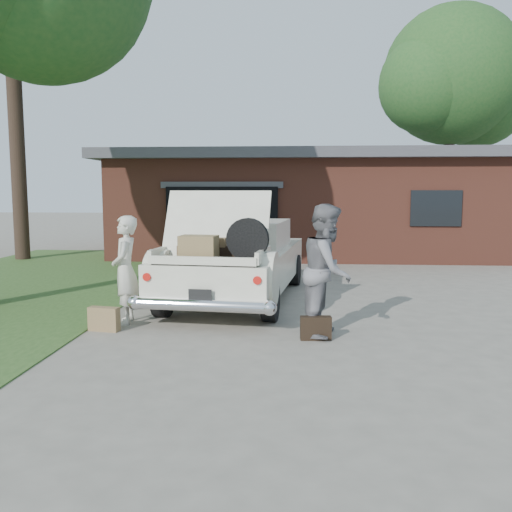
{
  "coord_description": "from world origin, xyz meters",
  "views": [
    {
      "loc": [
        0.57,
        -7.43,
        2.06
      ],
      "look_at": [
        0.0,
        0.6,
        1.1
      ],
      "focal_mm": 38.0,
      "sensor_mm": 36.0,
      "label": 1
    }
  ],
  "objects": [
    {
      "name": "ground",
      "position": [
        0.0,
        0.0,
        0.0
      ],
      "size": [
        90.0,
        90.0,
        0.0
      ],
      "primitive_type": "plane",
      "color": "gray",
      "rests_on": "ground"
    },
    {
      "name": "house",
      "position": [
        0.98,
        11.47,
        1.67
      ],
      "size": [
        12.8,
        7.8,
        3.3
      ],
      "color": "brown",
      "rests_on": "ground"
    },
    {
      "name": "tree_right",
      "position": [
        7.42,
        17.24,
        6.75
      ],
      "size": [
        6.8,
        5.91,
        10.01
      ],
      "color": "#38281E",
      "rests_on": "ground"
    },
    {
      "name": "sedan",
      "position": [
        -0.5,
        2.8,
        0.77
      ],
      "size": [
        2.59,
        5.44,
        2.08
      ],
      "rotation": [
        0.0,
        0.0,
        -0.11
      ],
      "color": "silver",
      "rests_on": "ground"
    },
    {
      "name": "woman_left",
      "position": [
        -2.05,
        0.75,
        0.85
      ],
      "size": [
        0.5,
        0.68,
        1.69
      ],
      "primitive_type": "imported",
      "rotation": [
        0.0,
        0.0,
        -1.4
      ],
      "color": "beige",
      "rests_on": "ground"
    },
    {
      "name": "woman_right",
      "position": [
        1.05,
        0.26,
        0.94
      ],
      "size": [
        0.92,
        1.06,
        1.89
      ],
      "primitive_type": "imported",
      "rotation": [
        0.0,
        0.0,
        1.33
      ],
      "color": "slate",
      "rests_on": "ground"
    },
    {
      "name": "suitcase_left",
      "position": [
        -2.24,
        0.25,
        0.18
      ],
      "size": [
        0.48,
        0.23,
        0.36
      ],
      "primitive_type": "cube",
      "rotation": [
        0.0,
        0.0,
        -0.18
      ],
      "color": "olive",
      "rests_on": "ground"
    },
    {
      "name": "suitcase_right",
      "position": [
        0.88,
        -0.02,
        0.17
      ],
      "size": [
        0.44,
        0.18,
        0.33
      ],
      "primitive_type": "cube",
      "rotation": [
        0.0,
        0.0,
        0.09
      ],
      "color": "black",
      "rests_on": "ground"
    }
  ]
}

